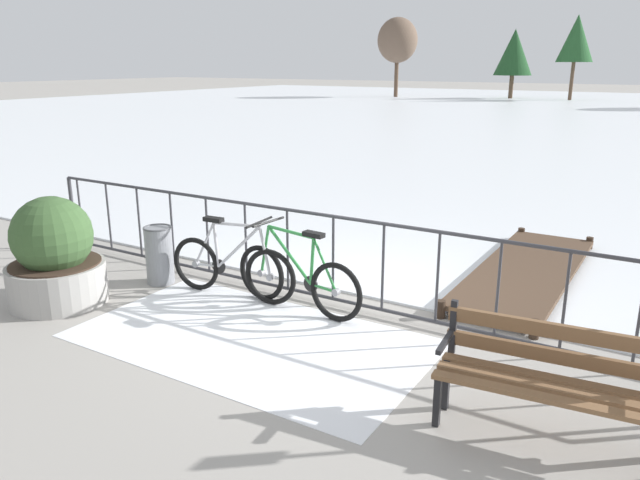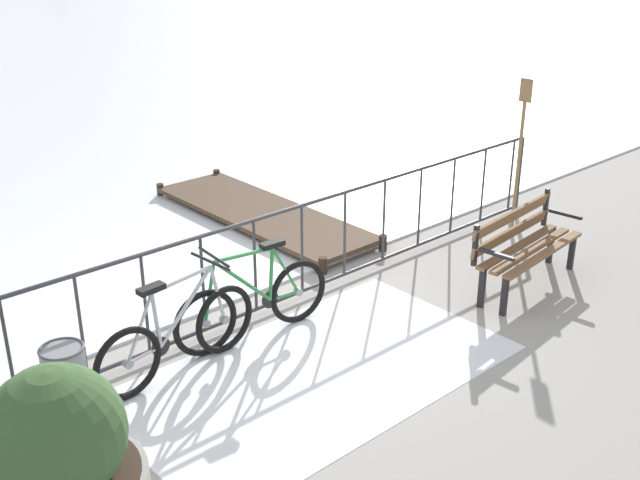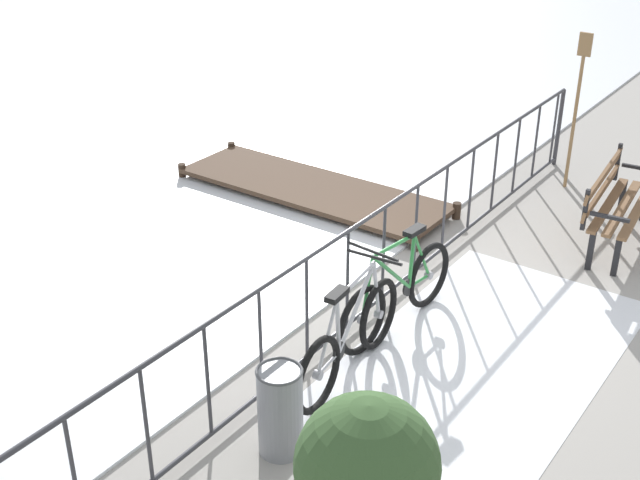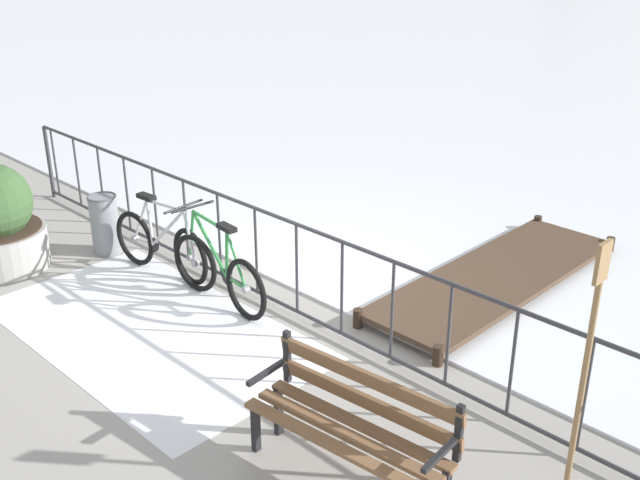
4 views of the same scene
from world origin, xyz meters
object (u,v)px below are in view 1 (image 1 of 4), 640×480
object	(u,v)px
planter_with_shrub	(55,257)
park_bench	(550,373)
trash_bin	(159,254)
bicycle_near_railing	(232,267)
bicycle_second	(297,279)

from	to	relation	value
planter_with_shrub	park_bench	bearing A→B (deg)	2.18
planter_with_shrub	trash_bin	world-z (taller)	planter_with_shrub
bicycle_near_railing	planter_with_shrub	world-z (taller)	planter_with_shrub
park_bench	trash_bin	world-z (taller)	park_bench
bicycle_near_railing	planter_with_shrub	xyz separation A→B (m)	(-1.60, -1.18, 0.18)
planter_with_shrub	trash_bin	distance (m)	1.22
bicycle_near_railing	park_bench	world-z (taller)	bicycle_near_railing
trash_bin	planter_with_shrub	bearing A→B (deg)	-116.03
bicycle_second	bicycle_near_railing	bearing A→B (deg)	-175.98
bicycle_near_railing	trash_bin	xyz separation A→B (m)	(-1.08, -0.10, 0.00)
bicycle_second	park_bench	distance (m)	3.07
bicycle_near_railing	trash_bin	bearing A→B (deg)	-174.75
park_bench	trash_bin	bearing A→B (deg)	169.75
park_bench	planter_with_shrub	world-z (taller)	planter_with_shrub
bicycle_near_railing	bicycle_second	distance (m)	0.89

